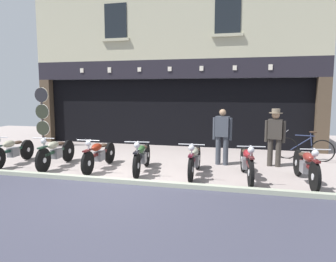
# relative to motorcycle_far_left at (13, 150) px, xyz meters

# --- Properties ---
(ground) EXTENTS (23.18, 22.00, 0.18)m
(ground) POSITION_rel_motorcycle_far_left_xyz_m (3.75, -2.07, -0.46)
(ground) COLOR #A0928D
(shop_facade) EXTENTS (11.48, 4.42, 6.45)m
(shop_facade) POSITION_rel_motorcycle_far_left_xyz_m (3.75, 5.92, 1.32)
(shop_facade) COLOR black
(shop_facade) RESTS_ON ground
(motorcycle_far_left) EXTENTS (0.62, 1.97, 0.91)m
(motorcycle_far_left) POSITION_rel_motorcycle_far_left_xyz_m (0.00, 0.00, 0.00)
(motorcycle_far_left) COLOR black
(motorcycle_far_left) RESTS_ON ground
(motorcycle_left) EXTENTS (0.62, 1.99, 0.92)m
(motorcycle_left) POSITION_rel_motorcycle_far_left_xyz_m (1.40, 0.05, 0.01)
(motorcycle_left) COLOR black
(motorcycle_left) RESTS_ON ground
(motorcycle_center_left) EXTENTS (0.62, 2.02, 0.90)m
(motorcycle_center_left) POSITION_rel_motorcycle_far_left_xyz_m (2.69, 0.12, 0.00)
(motorcycle_center_left) COLOR black
(motorcycle_center_left) RESTS_ON ground
(motorcycle_center) EXTENTS (0.62, 1.98, 0.91)m
(motorcycle_center) POSITION_rel_motorcycle_far_left_xyz_m (3.94, 0.08, 0.01)
(motorcycle_center) COLOR black
(motorcycle_center) RESTS_ON ground
(motorcycle_center_right) EXTENTS (0.62, 1.97, 0.91)m
(motorcycle_center_right) POSITION_rel_motorcycle_far_left_xyz_m (5.35, 0.09, 0.00)
(motorcycle_center_right) COLOR black
(motorcycle_center_right) RESTS_ON ground
(motorcycle_right) EXTENTS (0.62, 2.10, 0.93)m
(motorcycle_right) POSITION_rel_motorcycle_far_left_xyz_m (6.63, 0.06, 0.02)
(motorcycle_right) COLOR black
(motorcycle_right) RESTS_ON ground
(motorcycle_far_right) EXTENTS (0.62, 1.99, 0.93)m
(motorcycle_far_right) POSITION_rel_motorcycle_far_left_xyz_m (7.96, 0.01, 0.01)
(motorcycle_far_right) COLOR black
(motorcycle_far_right) RESTS_ON ground
(salesman_left) EXTENTS (0.56, 0.27, 1.62)m
(salesman_left) POSITION_rel_motorcycle_far_left_xyz_m (5.93, 1.44, 0.48)
(salesman_left) COLOR #3D424C
(salesman_left) RESTS_ON ground
(shopkeeper_center) EXTENTS (0.55, 0.37, 1.64)m
(shopkeeper_center) POSITION_rel_motorcycle_far_left_xyz_m (7.38, 1.59, 0.50)
(shopkeeper_center) COLOR #38332D
(shopkeeper_center) RESTS_ON ground
(tyre_sign_pole) EXTENTS (0.58, 0.06, 2.29)m
(tyre_sign_pole) POSITION_rel_motorcycle_far_left_xyz_m (-0.97, 2.82, 0.92)
(tyre_sign_pole) COLOR #232328
(tyre_sign_pole) RESTS_ON ground
(advert_board_near) EXTENTS (0.82, 0.03, 1.09)m
(advert_board_near) POSITION_rel_motorcycle_far_left_xyz_m (6.54, 4.32, 1.29)
(advert_board_near) COLOR silver
(advert_board_far) EXTENTS (0.71, 0.03, 1.05)m
(advert_board_far) POSITION_rel_motorcycle_far_left_xyz_m (7.74, 4.32, 1.17)
(advert_board_far) COLOR beige
(leaning_bicycle) EXTENTS (1.68, 0.57, 0.93)m
(leaning_bicycle) POSITION_rel_motorcycle_far_left_xyz_m (8.37, 2.70, -0.05)
(leaning_bicycle) COLOR black
(leaning_bicycle) RESTS_ON ground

